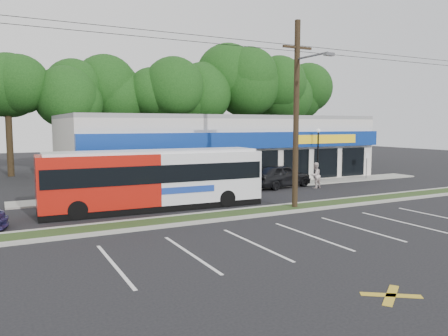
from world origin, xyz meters
TOP-DOWN VIEW (x-y plane):
  - ground at (0.00, 0.00)m, footprint 120.00×120.00m
  - grass_strip at (0.00, 1.00)m, footprint 40.00×1.60m
  - curb_south at (0.00, 0.15)m, footprint 40.00×0.25m
  - curb_north at (0.00, 1.85)m, footprint 40.00×0.25m
  - sidewalk at (5.00, 9.00)m, footprint 32.00×2.20m
  - strip_mall at (5.50, 15.91)m, footprint 25.00×12.55m
  - utility_pole at (2.83, 0.93)m, footprint 50.00×2.77m
  - lamp_post at (11.00, 8.80)m, footprint 0.30×0.30m
  - sign_post at (16.00, 8.57)m, footprint 0.45×0.10m
  - tree_line at (4.00, 26.00)m, footprint 46.76×6.76m
  - metrobus at (-3.73, 4.50)m, footprint 11.99×3.02m
  - car_dark at (6.99, 8.12)m, footprint 5.33×2.96m
  - pedestrian_a at (2.00, 6.00)m, footprint 0.83×0.80m
  - pedestrian_b at (9.00, 6.61)m, footprint 1.03×0.87m

SIDE VIEW (x-z plane):
  - ground at x=0.00m, z-range 0.00..0.00m
  - sidewalk at x=5.00m, z-range 0.00..0.10m
  - grass_strip at x=0.00m, z-range 0.00..0.12m
  - curb_south at x=0.00m, z-range 0.00..0.14m
  - curb_north at x=0.00m, z-range 0.00..0.14m
  - car_dark at x=6.99m, z-range 0.00..1.71m
  - pedestrian_b at x=9.00m, z-range 0.00..1.86m
  - pedestrian_a at x=2.00m, z-range 0.00..1.92m
  - sign_post at x=16.00m, z-range 0.44..2.67m
  - metrobus at x=-3.73m, z-range 0.09..3.29m
  - strip_mall at x=5.50m, z-range 0.00..5.30m
  - lamp_post at x=11.00m, z-range 0.55..4.80m
  - utility_pole at x=2.83m, z-range 0.41..10.41m
  - tree_line at x=4.00m, z-range 2.50..14.33m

